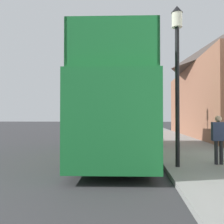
# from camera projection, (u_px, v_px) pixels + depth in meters

# --- Properties ---
(ground_plane) EXTENTS (144.00, 144.00, 0.00)m
(ground_plane) POSITION_uv_depth(u_px,v_px,m) (80.00, 135.00, 24.50)
(ground_plane) COLOR #333335
(sidewalk) EXTENTS (3.52, 108.00, 0.14)m
(sidewalk) POSITION_uv_depth(u_px,v_px,m) (166.00, 137.00, 20.96)
(sidewalk) COLOR gray
(sidewalk) RESTS_ON ground_plane
(brick_terrace_rear) EXTENTS (6.00, 16.58, 8.47)m
(brick_terrace_rear) POSITION_uv_depth(u_px,v_px,m) (223.00, 86.00, 21.46)
(brick_terrace_rear) COLOR #9E664C
(brick_terrace_rear) RESTS_ON ground_plane
(tour_bus) EXTENTS (2.85, 10.20, 4.21)m
(tour_bus) POSITION_uv_depth(u_px,v_px,m) (115.00, 113.00, 11.33)
(tour_bus) COLOR #1E7A38
(tour_bus) RESTS_ON ground_plane
(parked_car_ahead_of_bus) EXTENTS (1.87, 4.08, 1.35)m
(parked_car_ahead_of_bus) POSITION_uv_depth(u_px,v_px,m) (130.00, 131.00, 18.40)
(parked_car_ahead_of_bus) COLOR #9E9EA3
(parked_car_ahead_of_bus) RESTS_ON ground_plane
(pedestrian_third) EXTENTS (0.41, 0.23, 1.56)m
(pedestrian_third) POSITION_uv_depth(u_px,v_px,m) (219.00, 135.00, 8.40)
(pedestrian_third) COLOR #232328
(pedestrian_third) RESTS_ON sidewalk
(lamp_post_nearest) EXTENTS (0.35, 0.35, 4.96)m
(lamp_post_nearest) POSITION_uv_depth(u_px,v_px,m) (177.00, 56.00, 8.06)
(lamp_post_nearest) COLOR black
(lamp_post_nearest) RESTS_ON sidewalk
(lamp_post_second) EXTENTS (0.35, 0.35, 4.46)m
(lamp_post_second) POSITION_uv_depth(u_px,v_px,m) (157.00, 90.00, 15.06)
(lamp_post_second) COLOR black
(lamp_post_second) RESTS_ON sidewalk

